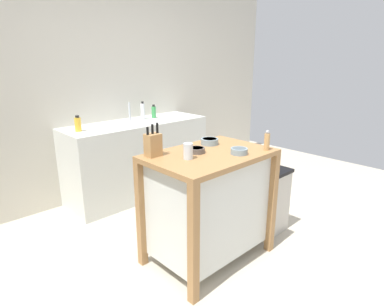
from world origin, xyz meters
name	(u,v)px	position (x,y,z in m)	size (l,w,h in m)	color
ground_plane	(230,263)	(0.00, 0.00, 0.00)	(6.91, 6.91, 0.00)	#BCB29E
wall_back	(96,87)	(0.00, 2.07, 1.30)	(5.91, 0.10, 2.60)	beige
kitchen_island	(209,201)	(-0.06, 0.19, 0.52)	(0.98, 0.66, 0.92)	#9E7042
knife_block	(153,144)	(-0.43, 0.42, 1.01)	(0.11, 0.09, 0.25)	#AD7F4C
bowl_stoneware_deep	(197,150)	(-0.13, 0.26, 0.94)	(0.13, 0.13, 0.04)	#564C47
bowl_ceramic_wide	(239,151)	(0.08, 0.02, 0.95)	(0.13, 0.13, 0.05)	gray
bowl_ceramic_small	(210,141)	(0.12, 0.37, 0.95)	(0.15, 0.15, 0.05)	gray
drinking_cup	(188,151)	(-0.29, 0.19, 0.98)	(0.07, 0.07, 0.12)	silver
pepper_grinder	(267,141)	(0.33, -0.06, 1.00)	(0.04, 0.04, 0.16)	tan
trash_bin	(269,201)	(0.67, 0.10, 0.32)	(0.36, 0.28, 0.63)	#B7B2A8
sink_counter	(138,158)	(0.29, 1.72, 0.45)	(1.74, 0.60, 0.90)	silver
sink_faucet	(130,111)	(0.29, 1.86, 1.01)	(0.02, 0.02, 0.22)	#B7BCC1
bottle_hand_soap	(143,111)	(0.46, 1.82, 1.00)	(0.05, 0.05, 0.22)	white
bottle_dish_soap	(78,124)	(-0.42, 1.71, 0.98)	(0.07, 0.07, 0.17)	yellow
bottle_spray_cleaner	(154,112)	(0.61, 1.80, 0.98)	(0.06, 0.06, 0.17)	green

